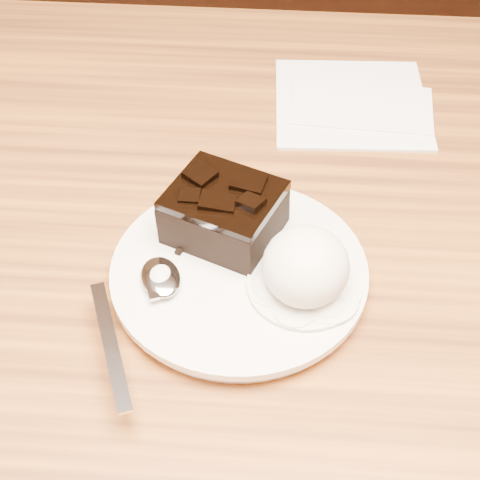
# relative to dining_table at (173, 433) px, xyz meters

# --- Properties ---
(dining_table) EXTENTS (1.20, 0.80, 0.75)m
(dining_table) POSITION_rel_dining_table_xyz_m (0.00, 0.00, 0.00)
(dining_table) COLOR #583018
(dining_table) RESTS_ON floor
(plate) EXTENTS (0.21, 0.21, 0.02)m
(plate) POSITION_rel_dining_table_xyz_m (0.09, -0.06, 0.38)
(plate) COLOR white
(plate) RESTS_ON dining_table
(brownie) EXTENTS (0.11, 0.10, 0.04)m
(brownie) POSITION_rel_dining_table_xyz_m (0.07, -0.02, 0.41)
(brownie) COLOR black
(brownie) RESTS_ON plate
(ice_cream_scoop) EXTENTS (0.07, 0.07, 0.06)m
(ice_cream_scoop) POSITION_rel_dining_table_xyz_m (0.14, -0.08, 0.42)
(ice_cream_scoop) COLOR white
(ice_cream_scoop) RESTS_ON plate
(melt_puddle) EXTENTS (0.09, 0.09, 0.00)m
(melt_puddle) POSITION_rel_dining_table_xyz_m (0.14, -0.08, 0.39)
(melt_puddle) COLOR silver
(melt_puddle) RESTS_ON plate
(spoon) EXTENTS (0.10, 0.18, 0.01)m
(spoon) POSITION_rel_dining_table_xyz_m (0.03, -0.08, 0.40)
(spoon) COLOR silver
(spoon) RESTS_ON plate
(napkin) EXTENTS (0.17, 0.17, 0.01)m
(napkin) POSITION_rel_dining_table_xyz_m (0.19, 0.20, 0.38)
(napkin) COLOR white
(napkin) RESTS_ON dining_table
(crumb_a) EXTENTS (0.01, 0.01, 0.00)m
(crumb_a) POSITION_rel_dining_table_xyz_m (0.04, -0.05, 0.39)
(crumb_a) COLOR black
(crumb_a) RESTS_ON plate
(crumb_b) EXTENTS (0.01, 0.01, 0.00)m
(crumb_b) POSITION_rel_dining_table_xyz_m (0.13, -0.07, 0.39)
(crumb_b) COLOR black
(crumb_b) RESTS_ON plate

